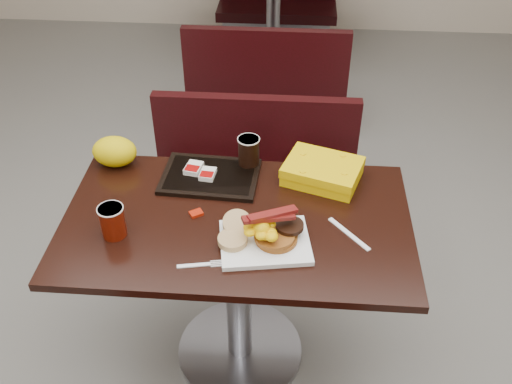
# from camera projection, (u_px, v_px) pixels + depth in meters

# --- Properties ---
(floor) EXTENTS (6.00, 7.00, 0.01)m
(floor) POSITION_uv_depth(u_px,v_px,m) (240.00, 352.00, 2.45)
(floor) COLOR gray
(floor) RESTS_ON ground
(table_near) EXTENTS (1.20, 0.70, 0.75)m
(table_near) POSITION_uv_depth(u_px,v_px,m) (239.00, 292.00, 2.22)
(table_near) COLOR black
(table_near) RESTS_ON floor
(bench_near_n) EXTENTS (1.00, 0.46, 0.72)m
(bench_near_n) POSITION_uv_depth(u_px,v_px,m) (253.00, 185.00, 2.77)
(bench_near_n) COLOR black
(bench_near_n) RESTS_ON floor
(table_far) EXTENTS (1.20, 0.70, 0.75)m
(table_far) POSITION_uv_depth(u_px,v_px,m) (273.00, 26.00, 4.25)
(table_far) COLOR black
(table_far) RESTS_ON floor
(bench_far_s) EXTENTS (1.00, 0.46, 0.72)m
(bench_far_s) POSITION_uv_depth(u_px,v_px,m) (267.00, 71.00, 3.71)
(bench_far_s) COLOR black
(bench_far_s) RESTS_ON floor
(platter) EXTENTS (0.32, 0.27, 0.02)m
(platter) POSITION_uv_depth(u_px,v_px,m) (265.00, 242.00, 1.88)
(platter) COLOR white
(platter) RESTS_ON table_near
(pancake_stack) EXTENTS (0.17, 0.17, 0.03)m
(pancake_stack) POSITION_uv_depth(u_px,v_px,m) (276.00, 236.00, 1.87)
(pancake_stack) COLOR brown
(pancake_stack) RESTS_ON platter
(sausage_patty) EXTENTS (0.10, 0.10, 0.01)m
(sausage_patty) POSITION_uv_depth(u_px,v_px,m) (290.00, 226.00, 1.88)
(sausage_patty) COLOR black
(sausage_patty) RESTS_ON pancake_stack
(scrambled_eggs) EXTENTS (0.11, 0.09, 0.05)m
(scrambled_eggs) POSITION_uv_depth(u_px,v_px,m) (261.00, 229.00, 1.83)
(scrambled_eggs) COLOR #FFB605
(scrambled_eggs) RESTS_ON pancake_stack
(bacon_strips) EXTENTS (0.19, 0.14, 0.01)m
(bacon_strips) POSITION_uv_depth(u_px,v_px,m) (269.00, 217.00, 1.83)
(bacon_strips) COLOR #4C050C
(bacon_strips) RESTS_ON scrambled_eggs
(muffin_bottom) EXTENTS (0.10, 0.10, 0.02)m
(muffin_bottom) POSITION_uv_depth(u_px,v_px,m) (233.00, 240.00, 1.86)
(muffin_bottom) COLOR tan
(muffin_bottom) RESTS_ON platter
(muffin_top) EXTENTS (0.12, 0.12, 0.06)m
(muffin_top) POSITION_uv_depth(u_px,v_px,m) (237.00, 223.00, 1.90)
(muffin_top) COLOR tan
(muffin_top) RESTS_ON platter
(coffee_cup_near) EXTENTS (0.11, 0.11, 0.11)m
(coffee_cup_near) POSITION_uv_depth(u_px,v_px,m) (113.00, 221.00, 1.89)
(coffee_cup_near) COLOR maroon
(coffee_cup_near) RESTS_ON table_near
(fork) EXTENTS (0.15, 0.05, 0.00)m
(fork) POSITION_uv_depth(u_px,v_px,m) (194.00, 265.00, 1.80)
(fork) COLOR white
(fork) RESTS_ON table_near
(knife) EXTENTS (0.14, 0.16, 0.00)m
(knife) POSITION_uv_depth(u_px,v_px,m) (349.00, 234.00, 1.92)
(knife) COLOR white
(knife) RESTS_ON table_near
(condiment_syrup) EXTENTS (0.05, 0.05, 0.01)m
(condiment_syrup) POSITION_uv_depth(u_px,v_px,m) (196.00, 213.00, 2.00)
(condiment_syrup) COLOR #A31906
(condiment_syrup) RESTS_ON table_near
(condiment_ketchup) EXTENTS (0.05, 0.04, 0.01)m
(condiment_ketchup) POSITION_uv_depth(u_px,v_px,m) (242.00, 224.00, 1.95)
(condiment_ketchup) COLOR #8C0504
(condiment_ketchup) RESTS_ON table_near
(tray) EXTENTS (0.37, 0.27, 0.02)m
(tray) POSITION_uv_depth(u_px,v_px,m) (210.00, 177.00, 2.16)
(tray) COLOR black
(tray) RESTS_ON table_near
(hashbrown_sleeve_left) EXTENTS (0.07, 0.09, 0.02)m
(hashbrown_sleeve_left) POSITION_uv_depth(u_px,v_px,m) (194.00, 168.00, 2.17)
(hashbrown_sleeve_left) COLOR silver
(hashbrown_sleeve_left) RESTS_ON tray
(hashbrown_sleeve_right) EXTENTS (0.06, 0.08, 0.02)m
(hashbrown_sleeve_right) POSITION_uv_depth(u_px,v_px,m) (208.00, 174.00, 2.14)
(hashbrown_sleeve_right) COLOR silver
(hashbrown_sleeve_right) RESTS_ON tray
(coffee_cup_far) EXTENTS (0.08, 0.08, 0.11)m
(coffee_cup_far) POSITION_uv_depth(u_px,v_px,m) (249.00, 151.00, 2.18)
(coffee_cup_far) COLOR black
(coffee_cup_far) RESTS_ON tray
(clamshell) EXTENTS (0.32, 0.28, 0.07)m
(clamshell) POSITION_uv_depth(u_px,v_px,m) (322.00, 171.00, 2.14)
(clamshell) COLOR #E4B503
(clamshell) RESTS_ON table_near
(paper_bag) EXTENTS (0.17, 0.13, 0.12)m
(paper_bag) POSITION_uv_depth(u_px,v_px,m) (115.00, 151.00, 2.20)
(paper_bag) COLOR #FBE908
(paper_bag) RESTS_ON table_near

